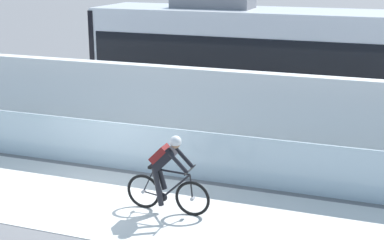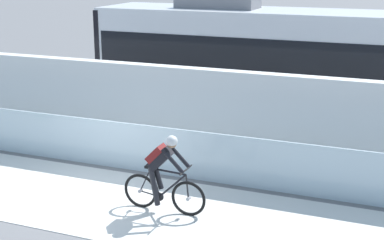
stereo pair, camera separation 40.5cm
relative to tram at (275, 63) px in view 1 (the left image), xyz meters
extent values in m
plane|color=slate|center=(-2.53, -6.85, -1.89)|extent=(200.00, 200.00, 0.00)
cube|color=silver|center=(-2.53, -6.85, -1.89)|extent=(32.00, 3.20, 0.01)
cube|color=silver|center=(-2.53, -5.00, -1.32)|extent=(32.00, 0.05, 1.15)
cube|color=white|center=(-2.53, -3.20, -0.78)|extent=(32.00, 0.36, 2.22)
cube|color=#595654|center=(-2.53, -0.72, -1.89)|extent=(32.00, 0.08, 0.01)
cube|color=#595654|center=(-2.53, 0.72, -1.89)|extent=(32.00, 0.08, 0.01)
cube|color=silver|center=(0.02, 0.00, 0.01)|extent=(11.00, 2.50, 3.10)
cube|color=black|center=(0.02, 0.00, 0.36)|extent=(10.56, 2.54, 1.04)
cube|color=#19599E|center=(0.02, 0.00, -1.36)|extent=(10.78, 2.53, 0.28)
cube|color=slate|center=(-1.96, 0.00, 1.74)|extent=(2.40, 1.10, 0.36)
cube|color=#232326|center=(-3.50, 0.00, -1.53)|extent=(1.40, 1.88, 0.20)
cylinder|color=black|center=(-3.50, -0.72, -1.59)|extent=(0.60, 0.10, 0.60)
cylinder|color=black|center=(-3.50, 0.72, -1.59)|extent=(0.60, 0.10, 0.60)
cube|color=black|center=(-5.43, 0.00, 0.01)|extent=(0.16, 2.54, 2.94)
torus|color=black|center=(-0.10, -6.85, -1.53)|extent=(0.72, 0.06, 0.72)
cylinder|color=#99999E|center=(-0.10, -6.85, -1.53)|extent=(0.07, 0.10, 0.07)
torus|color=black|center=(-1.15, -6.85, -1.53)|extent=(0.72, 0.06, 0.72)
cylinder|color=#99999E|center=(-1.15, -6.85, -1.53)|extent=(0.07, 0.10, 0.07)
cylinder|color=black|center=(-0.44, -6.85, -1.32)|extent=(0.60, 0.04, 0.58)
cylinder|color=black|center=(-0.81, -6.85, -1.30)|extent=(0.22, 0.04, 0.59)
cylinder|color=black|center=(-0.53, -6.85, -1.03)|extent=(0.76, 0.04, 0.07)
cylinder|color=black|center=(-0.94, -6.85, -1.56)|extent=(0.43, 0.03, 0.09)
cylinder|color=black|center=(-1.03, -6.85, -1.27)|extent=(0.27, 0.02, 0.53)
cylinder|color=black|center=(-0.12, -6.85, -1.29)|extent=(0.08, 0.03, 0.49)
cube|color=black|center=(-0.90, -6.85, -0.99)|extent=(0.24, 0.10, 0.05)
cylinder|color=black|center=(-0.15, -6.85, -0.94)|extent=(0.03, 0.58, 0.03)
cylinder|color=#262628|center=(-0.72, -6.85, -1.59)|extent=(0.18, 0.02, 0.18)
cube|color=black|center=(-0.68, -6.85, -0.78)|extent=(0.50, 0.28, 0.51)
cube|color=maroon|center=(-0.78, -6.85, -0.69)|extent=(0.38, 0.30, 0.38)
sphere|color=#997051|center=(-0.44, -6.85, -0.43)|extent=(0.20, 0.20, 0.20)
sphere|color=silver|center=(-0.44, -6.85, -0.40)|extent=(0.23, 0.23, 0.23)
cylinder|color=black|center=(-0.33, -7.01, -0.77)|extent=(0.41, 0.08, 0.41)
cylinder|color=black|center=(-0.33, -6.69, -0.77)|extent=(0.41, 0.08, 0.41)
cylinder|color=black|center=(-0.79, -6.94, -1.35)|extent=(0.25, 0.11, 0.79)
cylinder|color=black|center=(-0.79, -6.76, -1.21)|extent=(0.25, 0.11, 0.52)
camera|label=1|loc=(3.47, -16.58, 2.99)|focal=53.71mm
camera|label=2|loc=(3.85, -16.44, 2.99)|focal=53.71mm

